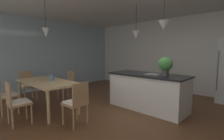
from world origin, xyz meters
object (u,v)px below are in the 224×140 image
Objects in this scene: kitchen_island at (148,91)px; potted_plant_on_island at (165,65)px; chair_near_right at (16,102)px; chair_near_left at (5,94)px; chair_far_left at (67,85)px; vase_on_dining_table at (52,78)px; dining_table at (47,84)px; chair_window_end at (28,85)px; chair_kitchen_end at (77,102)px.

kitchen_island is 4.52× the size of potted_plant_on_island.
kitchen_island is at bearing 62.88° from chair_near_right.
chair_near_left is (-0.81, -0.00, 0.00)m from chair_near_right.
chair_far_left is 1.97× the size of potted_plant_on_island.
kitchen_island is at bearing 45.67° from vase_on_dining_table.
chair_near_left is at bearing -117.74° from vase_on_dining_table.
chair_near_left is 1.97× the size of potted_plant_on_island.
potted_plant_on_island is 2.90× the size of vase_on_dining_table.
chair_near_right reaches higher than dining_table.
chair_far_left is 1.19m from chair_window_end.
chair_near_right is at bearing -117.12° from kitchen_island.
chair_far_left is 5.71× the size of vase_on_dining_table.
chair_kitchen_end is 2.17m from potted_plant_on_island.
chair_near_right is at bearing -124.50° from potted_plant_on_island.
chair_window_end and chair_kitchen_end have the same top height.
chair_far_left is 1.00× the size of chair_near_right.
chair_window_end is (-1.28, 0.00, -0.19)m from dining_table.
vase_on_dining_table is (0.49, -0.70, 0.34)m from chair_far_left.
chair_window_end is 1.00× the size of chair_near_right.
dining_table is at bearing -63.49° from chair_far_left.
chair_window_end is at bearing -179.94° from chair_kitchen_end.
chair_near_left is (-1.69, -0.82, 0.00)m from chair_kitchen_end.
chair_window_end is 2.56m from chair_kitchen_end.
chair_near_left is (0.87, -0.81, 0.00)m from chair_window_end.
vase_on_dining_table reaches higher than chair_window_end.
chair_near_left is 1.10m from vase_on_dining_table.
chair_far_left is at bearing -158.83° from potted_plant_on_island.
chair_window_end is at bearing -136.97° from chair_far_left.
chair_near_left is at bearing -129.33° from kitchen_island.
chair_near_right and chair_near_left have the same top height.
potted_plant_on_island is 2.77m from vase_on_dining_table.
vase_on_dining_table is (-2.15, -1.72, -0.35)m from potted_plant_on_island.
vase_on_dining_table reaches higher than dining_table.
potted_plant_on_island is (1.82, 2.65, 0.68)m from chair_near_right.
chair_window_end is at bearing 154.17° from chair_near_right.
chair_far_left is 2.40m from kitchen_island.
chair_window_end is 1.00× the size of chair_near_left.
kitchen_island is at bearing 75.20° from chair_kitchen_end.
chair_far_left is 1.87m from chair_kitchen_end.
kitchen_island is (2.17, 1.02, -0.01)m from chair_far_left.
chair_near_left reaches higher than dining_table.
kitchen_island is at bearing 25.17° from chair_far_left.
vase_on_dining_table is at bearing 4.66° from chair_window_end.
potted_plant_on_island is at bearing -0.00° from kitchen_island.
chair_near_left is (-0.00, -1.63, 0.00)m from chair_far_left.
chair_near_right is (0.81, -1.63, 0.00)m from chair_far_left.
potted_plant_on_island is (2.63, 1.02, 0.68)m from chair_far_left.
dining_table is at bearing -179.85° from chair_kitchen_end.
dining_table is 4.11× the size of potted_plant_on_island.
vase_on_dining_table is at bearing 109.42° from chair_near_right.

